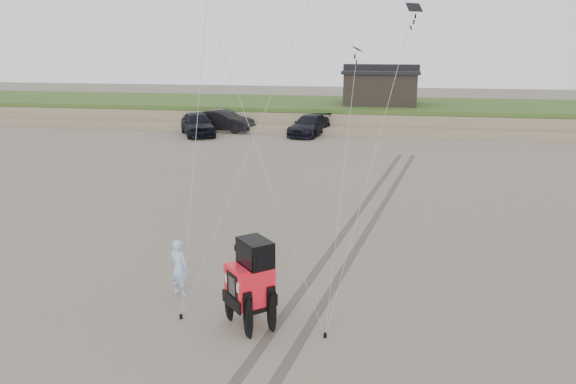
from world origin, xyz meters
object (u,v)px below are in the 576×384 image
(truck_c, at_px, (309,125))
(man, at_px, (179,268))
(truck_a, at_px, (197,124))
(truck_b, at_px, (222,121))
(jeep, at_px, (250,292))
(cabin, at_px, (381,86))

(truck_c, height_order, man, man)
(man, bearing_deg, truck_a, -49.76)
(truck_b, relative_size, man, 3.14)
(truck_b, relative_size, jeep, 1.07)
(cabin, relative_size, truck_a, 1.23)
(jeep, bearing_deg, truck_c, 143.94)
(truck_b, bearing_deg, truck_a, 162.31)
(truck_b, distance_m, truck_c, 7.14)
(truck_b, xyz_separation_m, truck_c, (7.10, -0.72, -0.08))
(cabin, bearing_deg, truck_c, -124.52)
(truck_a, relative_size, jeep, 1.10)
(truck_b, relative_size, truck_c, 0.98)
(truck_b, height_order, man, truck_b)
(cabin, bearing_deg, truck_b, -151.31)
(truck_a, bearing_deg, truck_b, 32.11)
(truck_b, bearing_deg, truck_c, -83.79)
(cabin, distance_m, truck_b, 14.08)
(cabin, relative_size, man, 3.95)
(truck_a, bearing_deg, man, -99.94)
(cabin, distance_m, jeep, 37.40)
(truck_a, bearing_deg, jeep, -96.55)
(jeep, bearing_deg, cabin, 135.07)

